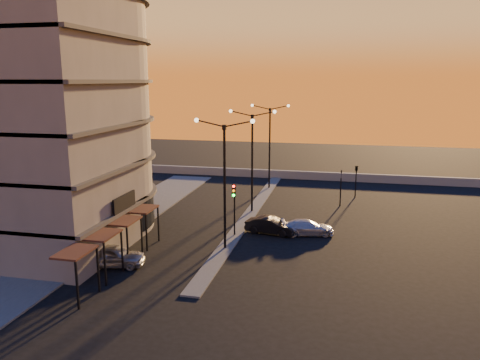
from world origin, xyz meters
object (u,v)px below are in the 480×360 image
car_sedan (271,225)px  car_wagon (307,227)px  streetlamp_mid (252,153)px  traffic_light_main (234,201)px  car_hatchback (112,256)px

car_sedan → car_wagon: car_sedan is taller
car_sedan → streetlamp_mid: bearing=35.0°
traffic_light_main → car_hatchback: 10.22m
car_wagon → car_sedan: bearing=83.3°
streetlamp_mid → car_wagon: 9.23m
streetlamp_mid → car_wagon: bearing=-44.0°
traffic_light_main → car_sedan: size_ratio=1.04×
car_sedan → car_wagon: size_ratio=0.97×
streetlamp_mid → traffic_light_main: (0.00, -7.13, -2.70)m
traffic_light_main → car_wagon: size_ratio=1.02×
traffic_light_main → car_sedan: bearing=27.1°
streetlamp_mid → car_wagon: streetlamp_mid is taller
traffic_light_main → car_hatchback: (-6.50, -7.59, -2.16)m
traffic_light_main → car_sedan: traffic_light_main is taller
streetlamp_mid → car_hatchback: streetlamp_mid is taller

